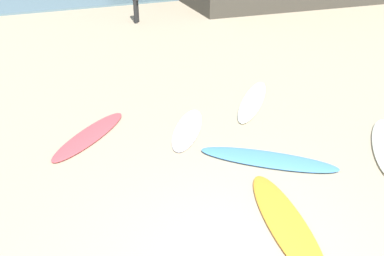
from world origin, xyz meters
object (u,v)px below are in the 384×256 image
surfboard_0 (187,129)px  surfboard_4 (268,159)px  surfboard_3 (253,101)px  surfboard_2 (90,135)px  surfboard_1 (286,223)px

surfboard_0 → surfboard_4: 1.93m
surfboard_0 → surfboard_3: (2.00, 0.72, 0.00)m
surfboard_2 → surfboard_4: 3.63m
surfboard_1 → surfboard_2: surfboard_1 is taller
surfboard_0 → surfboard_4: bearing=151.3°
surfboard_3 → surfboard_2: bearing=-136.5°
surfboard_2 → surfboard_3: size_ratio=0.89×
surfboard_0 → surfboard_4: size_ratio=0.75×
surfboard_1 → surfboard_4: 1.76m
surfboard_1 → surfboard_3: (1.81, 4.04, -0.00)m
surfboard_0 → surfboard_3: size_ratio=0.75×
surfboard_0 → surfboard_3: surfboard_3 is taller
surfboard_3 → surfboard_0: bearing=-119.2°
surfboard_2 → surfboard_3: bearing=-130.4°
surfboard_1 → surfboard_2: (-2.14, 3.86, -0.01)m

